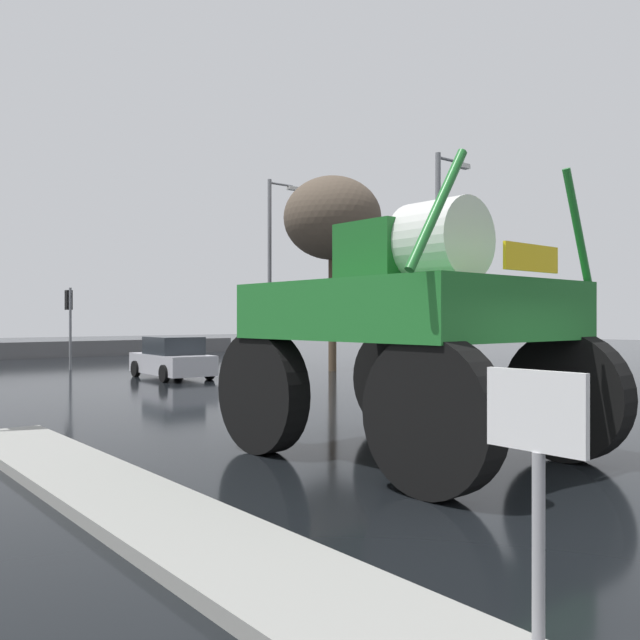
% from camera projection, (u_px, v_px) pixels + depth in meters
% --- Properties ---
extents(ground_plane, '(120.00, 120.00, 0.00)m').
position_uv_depth(ground_plane, '(97.00, 386.00, 21.38)').
color(ground_plane, black).
extents(median_island, '(1.35, 11.51, 0.15)m').
position_uv_depth(median_island, '(126.00, 500.00, 7.61)').
color(median_island, gray).
rests_on(median_island, ground).
extents(lane_arrow_sign, '(0.07, 0.60, 1.74)m').
position_uv_depth(lane_arrow_sign, '(537.00, 471.00, 3.55)').
color(lane_arrow_sign, '#99999E').
rests_on(lane_arrow_sign, median_island).
extents(oversize_sprayer, '(4.24, 5.59, 4.42)m').
position_uv_depth(oversize_sprayer, '(411.00, 325.00, 10.33)').
color(oversize_sprayer, black).
rests_on(oversize_sprayer, ground).
extents(sedan_ahead, '(2.05, 4.18, 1.52)m').
position_uv_depth(sedan_ahead, '(172.00, 359.00, 24.06)').
color(sedan_ahead, '#B7B7BF').
rests_on(sedan_ahead, ground).
extents(traffic_signal_near_right, '(0.24, 0.54, 3.39)m').
position_uv_depth(traffic_signal_near_right, '(383.00, 308.00, 18.64)').
color(traffic_signal_near_right, slate).
rests_on(traffic_signal_near_right, ground).
extents(traffic_signal_far_right, '(0.24, 0.55, 3.50)m').
position_uv_depth(traffic_signal_far_right, '(69.00, 310.00, 28.17)').
color(traffic_signal_far_right, slate).
rests_on(traffic_signal_far_right, ground).
extents(streetlight_near_right, '(1.62, 0.24, 7.64)m').
position_uv_depth(streetlight_near_right, '(440.00, 256.00, 21.78)').
color(streetlight_near_right, slate).
rests_on(streetlight_near_right, ground).
extents(streetlight_far_right, '(1.62, 0.24, 8.51)m').
position_uv_depth(streetlight_far_right, '(271.00, 264.00, 29.98)').
color(streetlight_far_right, slate).
rests_on(streetlight_far_right, ground).
extents(bare_tree_right, '(4.06, 4.06, 8.07)m').
position_uv_depth(bare_tree_right, '(332.00, 219.00, 27.32)').
color(bare_tree_right, '#473828').
rests_on(bare_tree_right, ground).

